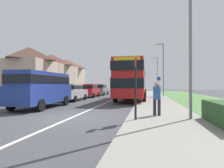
% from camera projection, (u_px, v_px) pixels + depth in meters
% --- Properties ---
extents(ground_plane, '(120.00, 120.00, 0.00)m').
position_uv_depth(ground_plane, '(72.00, 117.00, 9.02)').
color(ground_plane, '#424247').
extents(lane_marking_centre, '(0.14, 60.00, 0.01)m').
position_uv_depth(lane_marking_centre, '(107.00, 102.00, 16.89)').
color(lane_marking_centre, silver).
rests_on(lane_marking_centre, ground_plane).
extents(pavement_near_side, '(3.20, 68.00, 0.12)m').
position_uv_depth(pavement_near_side, '(157.00, 105.00, 14.17)').
color(pavement_near_side, gray).
rests_on(pavement_near_side, ground_plane).
extents(grass_verge_seaward, '(6.00, 68.00, 0.08)m').
position_uv_depth(grass_verge_seaward, '(221.00, 106.00, 13.40)').
color(grass_verge_seaward, '#517F42').
rests_on(grass_verge_seaward, ground_plane).
extents(double_decker_bus, '(2.80, 10.68, 3.70)m').
position_uv_depth(double_decker_bus, '(132.00, 79.00, 19.56)').
color(double_decker_bus, red).
rests_on(double_decker_bus, ground_plane).
extents(parked_van_blue, '(2.11, 5.50, 2.36)m').
position_uv_depth(parked_van_blue, '(42.00, 87.00, 12.85)').
color(parked_van_blue, navy).
rests_on(parked_van_blue, ground_plane).
extents(parked_car_silver, '(1.88, 4.58, 1.65)m').
position_uv_depth(parked_car_silver, '(72.00, 91.00, 18.46)').
color(parked_car_silver, '#B7B7BC').
rests_on(parked_car_silver, ground_plane).
extents(parked_car_red, '(1.92, 4.00, 1.65)m').
position_uv_depth(parked_car_red, '(89.00, 90.00, 24.04)').
color(parked_car_red, '#B21E1E').
rests_on(parked_car_red, ground_plane).
extents(parked_car_grey, '(1.91, 4.25, 1.67)m').
position_uv_depth(parked_car_grey, '(100.00, 89.00, 29.40)').
color(parked_car_grey, slate).
rests_on(parked_car_grey, ground_plane).
extents(pedestrian_at_stop, '(0.34, 0.34, 1.67)m').
position_uv_depth(pedestrian_at_stop, '(157.00, 97.00, 8.86)').
color(pedestrian_at_stop, '#23232D').
rests_on(pedestrian_at_stop, ground_plane).
extents(pedestrian_walking_away, '(0.34, 0.34, 1.67)m').
position_uv_depth(pedestrian_walking_away, '(157.00, 90.00, 21.76)').
color(pedestrian_walking_away, '#23232D').
rests_on(pedestrian_walking_away, ground_plane).
extents(bus_stop_sign, '(0.09, 0.52, 2.60)m').
position_uv_depth(bus_stop_sign, '(136.00, 84.00, 7.77)').
color(bus_stop_sign, black).
rests_on(bus_stop_sign, ground_plane).
extents(cycle_route_sign, '(0.44, 0.08, 2.52)m').
position_uv_depth(cycle_route_sign, '(159.00, 86.00, 23.14)').
color(cycle_route_sign, slate).
rests_on(cycle_route_sign, ground_plane).
extents(street_lamp_near, '(1.14, 0.20, 8.25)m').
position_uv_depth(street_lamp_near, '(188.00, 9.00, 7.97)').
color(street_lamp_near, slate).
rests_on(street_lamp_near, ground_plane).
extents(street_lamp_mid, '(1.14, 0.20, 6.84)m').
position_uv_depth(street_lamp_mid, '(162.00, 66.00, 24.72)').
color(street_lamp_mid, slate).
rests_on(street_lamp_mid, ground_plane).
extents(street_lamp_far, '(1.14, 0.20, 7.36)m').
position_uv_depth(street_lamp_far, '(157.00, 72.00, 40.84)').
color(street_lamp_far, slate).
rests_on(street_lamp_far, ground_plane).
extents(house_terrace_far_side, '(6.07, 19.25, 6.93)m').
position_uv_depth(house_terrace_far_side, '(51.00, 74.00, 33.68)').
color(house_terrace_far_side, '#C1A88E').
rests_on(house_terrace_far_side, ground_plane).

